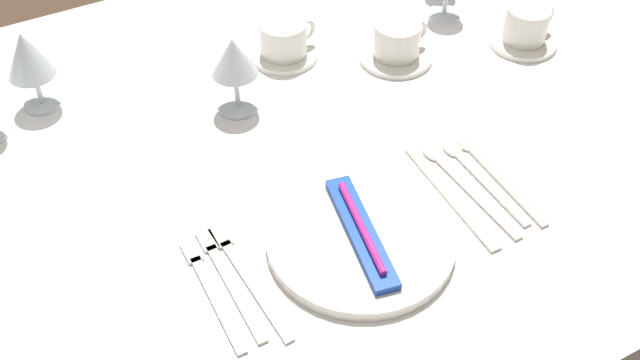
% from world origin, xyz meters
% --- Properties ---
extents(dining_table, '(1.80, 1.11, 0.74)m').
position_xyz_m(dining_table, '(0.00, 0.00, 0.66)').
color(dining_table, white).
rests_on(dining_table, ground).
extents(dinner_plate, '(0.26, 0.26, 0.02)m').
position_xyz_m(dinner_plate, '(0.02, -0.24, 0.75)').
color(dinner_plate, white).
rests_on(dinner_plate, dining_table).
extents(toothbrush_package, '(0.07, 0.21, 0.02)m').
position_xyz_m(toothbrush_package, '(0.02, -0.24, 0.77)').
color(toothbrush_package, blue).
rests_on(toothbrush_package, dinner_plate).
extents(fork_outer, '(0.03, 0.22, 0.00)m').
position_xyz_m(fork_outer, '(-0.14, -0.22, 0.74)').
color(fork_outer, beige).
rests_on(fork_outer, dining_table).
extents(fork_inner, '(0.02, 0.21, 0.00)m').
position_xyz_m(fork_inner, '(-0.17, -0.21, 0.74)').
color(fork_inner, beige).
rests_on(fork_inner, dining_table).
extents(fork_salad, '(0.02, 0.20, 0.00)m').
position_xyz_m(fork_salad, '(-0.19, -0.21, 0.74)').
color(fork_salad, beige).
rests_on(fork_salad, dining_table).
extents(dinner_knife, '(0.02, 0.23, 0.00)m').
position_xyz_m(dinner_knife, '(0.18, -0.23, 0.74)').
color(dinner_knife, beige).
rests_on(dinner_knife, dining_table).
extents(spoon_soup, '(0.03, 0.23, 0.01)m').
position_xyz_m(spoon_soup, '(0.22, -0.20, 0.74)').
color(spoon_soup, beige).
rests_on(spoon_soup, dining_table).
extents(spoon_dessert, '(0.03, 0.20, 0.01)m').
position_xyz_m(spoon_dessert, '(0.25, -0.20, 0.74)').
color(spoon_dessert, beige).
rests_on(spoon_dessert, dining_table).
extents(spoon_tea, '(0.03, 0.22, 0.01)m').
position_xyz_m(spoon_tea, '(0.27, -0.20, 0.74)').
color(spoon_tea, beige).
rests_on(spoon_tea, dining_table).
extents(saucer_left, '(0.13, 0.13, 0.01)m').
position_xyz_m(saucer_left, '(0.30, 0.11, 0.74)').
color(saucer_left, white).
rests_on(saucer_left, dining_table).
extents(coffee_cup_left, '(0.10, 0.08, 0.06)m').
position_xyz_m(coffee_cup_left, '(0.30, 0.11, 0.78)').
color(coffee_cup_left, white).
rests_on(coffee_cup_left, saucer_left).
extents(saucer_right, '(0.12, 0.12, 0.01)m').
position_xyz_m(saucer_right, '(0.13, 0.21, 0.74)').
color(saucer_right, white).
rests_on(saucer_right, dining_table).
extents(coffee_cup_right, '(0.11, 0.08, 0.06)m').
position_xyz_m(coffee_cup_right, '(0.13, 0.21, 0.78)').
color(coffee_cup_right, white).
rests_on(coffee_cup_right, saucer_right).
extents(saucer_far, '(0.13, 0.13, 0.01)m').
position_xyz_m(saucer_far, '(0.53, 0.04, 0.74)').
color(saucer_far, white).
rests_on(saucer_far, dining_table).
extents(coffee_cup_far, '(0.10, 0.08, 0.06)m').
position_xyz_m(coffee_cup_far, '(0.53, 0.04, 0.78)').
color(coffee_cup_far, white).
rests_on(coffee_cup_far, saucer_far).
extents(wine_glass_centre, '(0.08, 0.08, 0.14)m').
position_xyz_m(wine_glass_centre, '(-0.29, 0.28, 0.84)').
color(wine_glass_centre, silver).
rests_on(wine_glass_centre, dining_table).
extents(wine_glass_right, '(0.08, 0.08, 0.14)m').
position_xyz_m(wine_glass_right, '(-0.01, 0.12, 0.84)').
color(wine_glass_right, silver).
rests_on(wine_glass_right, dining_table).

